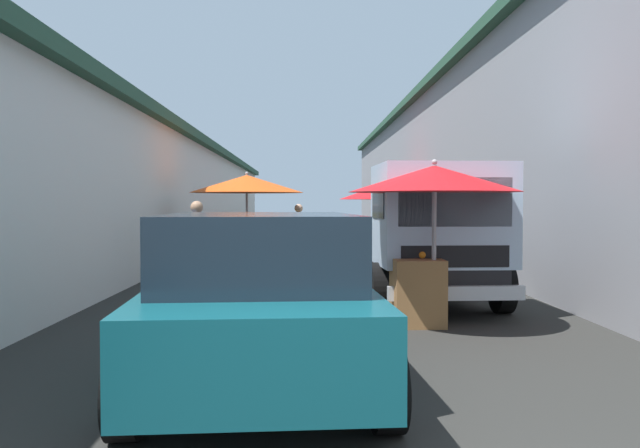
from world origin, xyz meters
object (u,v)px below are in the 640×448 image
Objects in this scene: fruit_stall_far_right at (431,202)px; hatchback_car at (260,297)px; plastic_stool at (427,258)px; vendor_in_shade at (299,230)px; delivery_truck at (430,237)px; vendor_by_crates at (197,240)px; fruit_stall_far_left at (380,197)px; parked_scooter at (432,260)px; fruit_stall_near_right at (248,195)px.

hatchback_car is (-2.49, 1.95, -0.81)m from fruit_stall_far_right.
fruit_stall_far_right is 6.53m from plastic_stool.
plastic_stool is at bearing -122.90° from vendor_in_shade.
fruit_stall_far_right is 1.75m from delivery_truck.
vendor_in_shade reaches higher than hatchback_car.
delivery_truck reaches higher than vendor_in_shade.
plastic_stool is at bearing -10.34° from fruit_stall_far_right.
fruit_stall_far_right reaches higher than vendor_by_crates.
vendor_by_crates reaches higher than vendor_in_shade.
vendor_in_shade is (-5.34, 2.65, -0.88)m from fruit_stall_far_left.
fruit_stall_far_left reaches higher than vendor_by_crates.
vendor_in_shade is at bearing 57.10° from plastic_stool.
vendor_by_crates is 0.96× the size of parked_scooter.
hatchback_car is 10.66m from vendor_in_shade.
fruit_stall_near_right is at bearing 129.22° from vendor_in_shade.
fruit_stall_near_right is 6.44m from delivery_truck.
fruit_stall_far_right is 4.57m from parked_scooter.
fruit_stall_far_left is at bearing -22.88° from vendor_by_crates.
plastic_stool is at bearing -178.34° from fruit_stall_far_left.
vendor_by_crates is (-10.32, 4.35, -0.84)m from fruit_stall_far_left.
fruit_stall_far_left is 16.28m from hatchback_car.
fruit_stall_far_left reaches higher than fruit_stall_far_right.
fruit_stall_near_right is 0.96× the size of fruit_stall_far_left.
fruit_stall_near_right reaches higher than hatchback_car.
fruit_stall_near_right is 4.37m from plastic_stool.
vendor_by_crates is at bearing 124.45° from plastic_stool.
fruit_stall_far_left reaches higher than delivery_truck.
parked_scooter is (1.17, -4.28, -0.46)m from vendor_by_crates.
hatchback_car is at bearing 160.61° from plastic_stool.
hatchback_car is 0.80× the size of delivery_truck.
vendor_by_crates is 4.46m from parked_scooter.
fruit_stall_far_right is at bearing 169.66° from plastic_stool.
vendor_in_shade is 3.49× the size of plastic_stool.
delivery_truck reaches higher than plastic_stool.
delivery_truck is 3.15× the size of vendor_by_crates.
delivery_truck is 3.02× the size of parked_scooter.
delivery_truck is 4.79m from plastic_stool.
fruit_stall_near_right is at bearing 148.71° from fruit_stall_far_left.
delivery_truck is at bearing 168.28° from parked_scooter.
fruit_stall_far_right is 3.27m from hatchback_car.
hatchback_car is 2.43× the size of parked_scooter.
delivery_truck is 2.82m from parked_scooter.
fruit_stall_far_left is 11.89m from delivery_truck.
fruit_stall_far_right reaches higher than parked_scooter.
delivery_truck is 11.44× the size of plastic_stool.
fruit_stall_far_right is 1.29× the size of parked_scooter.
hatchback_car is 9.35m from plastic_stool.
vendor_in_shade is at bearing 34.06° from parked_scooter.
fruit_stall_far_left is at bearing 1.66° from plastic_stool.
fruit_stall_far_right is 0.53× the size of hatchback_car.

